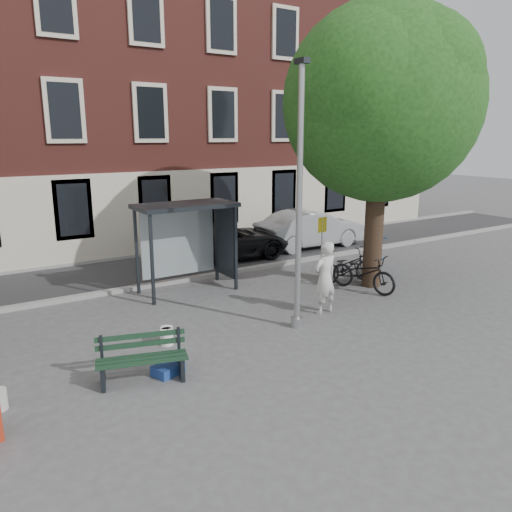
{
  "coord_description": "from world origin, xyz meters",
  "views": [
    {
      "loc": [
        -6.93,
        -8.99,
        4.5
      ],
      "look_at": [
        -0.02,
        1.79,
        1.4
      ],
      "focal_mm": 35.0,
      "sensor_mm": 36.0,
      "label": 1
    }
  ],
  "objects_px": {
    "bike_d": "(369,262)",
    "car_silver": "(311,229)",
    "bike_c": "(363,273)",
    "notice_sign": "(322,234)",
    "lamppost": "(299,213)",
    "car_dark": "(226,241)",
    "bike_b": "(378,254)",
    "bench": "(142,361)",
    "painter": "(325,278)",
    "bus_shelter": "(197,226)",
    "bike_a": "(348,266)"
  },
  "relations": [
    {
      "from": "painter",
      "to": "bike_c",
      "type": "xyz_separation_m",
      "value": [
        2.21,
        0.85,
        -0.4
      ]
    },
    {
      "from": "car_dark",
      "to": "lamppost",
      "type": "bearing_deg",
      "value": 168.37
    },
    {
      "from": "painter",
      "to": "bike_d",
      "type": "xyz_separation_m",
      "value": [
        3.47,
        1.87,
        -0.45
      ]
    },
    {
      "from": "lamppost",
      "to": "car_dark",
      "type": "bearing_deg",
      "value": 74.26
    },
    {
      "from": "bench",
      "to": "bike_a",
      "type": "xyz_separation_m",
      "value": [
        7.73,
        2.77,
        0.11
      ]
    },
    {
      "from": "car_dark",
      "to": "car_silver",
      "type": "height_order",
      "value": "car_silver"
    },
    {
      "from": "bike_a",
      "to": "notice_sign",
      "type": "distance_m",
      "value": 1.3
    },
    {
      "from": "bus_shelter",
      "to": "bench",
      "type": "relative_size",
      "value": 1.63
    },
    {
      "from": "lamppost",
      "to": "painter",
      "type": "distance_m",
      "value": 2.23
    },
    {
      "from": "bench",
      "to": "bike_b",
      "type": "xyz_separation_m",
      "value": [
        9.57,
        3.28,
        0.18
      ]
    },
    {
      "from": "bike_b",
      "to": "car_dark",
      "type": "bearing_deg",
      "value": 2.82
    },
    {
      "from": "car_dark",
      "to": "bench",
      "type": "bearing_deg",
      "value": 145.39
    },
    {
      "from": "lamppost",
      "to": "car_dark",
      "type": "xyz_separation_m",
      "value": [
        1.96,
        6.95,
        -2.11
      ]
    },
    {
      "from": "bike_b",
      "to": "bike_a",
      "type": "bearing_deg",
      "value": 68.64
    },
    {
      "from": "bike_b",
      "to": "car_silver",
      "type": "bearing_deg",
      "value": -41.97
    },
    {
      "from": "bike_b",
      "to": "bike_c",
      "type": "bearing_deg",
      "value": 87.78
    },
    {
      "from": "bike_d",
      "to": "car_silver",
      "type": "height_order",
      "value": "car_silver"
    },
    {
      "from": "car_dark",
      "to": "notice_sign",
      "type": "distance_m",
      "value": 4.46
    },
    {
      "from": "painter",
      "to": "bike_d",
      "type": "relative_size",
      "value": 1.14
    },
    {
      "from": "bench",
      "to": "lamppost",
      "type": "bearing_deg",
      "value": 24.78
    },
    {
      "from": "car_dark",
      "to": "car_silver",
      "type": "xyz_separation_m",
      "value": [
        3.9,
        -0.15,
        0.09
      ]
    },
    {
      "from": "painter",
      "to": "bike_a",
      "type": "relative_size",
      "value": 0.99
    },
    {
      "from": "bus_shelter",
      "to": "car_dark",
      "type": "relative_size",
      "value": 0.59
    },
    {
      "from": "bike_a",
      "to": "bus_shelter",
      "type": "bearing_deg",
      "value": 72.96
    },
    {
      "from": "bus_shelter",
      "to": "bike_a",
      "type": "distance_m",
      "value": 4.88
    },
    {
      "from": "bench",
      "to": "car_dark",
      "type": "relative_size",
      "value": 0.36
    },
    {
      "from": "lamppost",
      "to": "bench",
      "type": "bearing_deg",
      "value": -171.8
    },
    {
      "from": "bus_shelter",
      "to": "painter",
      "type": "height_order",
      "value": "bus_shelter"
    },
    {
      "from": "bike_b",
      "to": "bike_c",
      "type": "relative_size",
      "value": 0.9
    },
    {
      "from": "bike_d",
      "to": "notice_sign",
      "type": "height_order",
      "value": "notice_sign"
    },
    {
      "from": "lamppost",
      "to": "notice_sign",
      "type": "xyz_separation_m",
      "value": [
        3.0,
        2.7,
        -1.27
      ]
    },
    {
      "from": "bike_c",
      "to": "lamppost",
      "type": "bearing_deg",
      "value": -174.5
    },
    {
      "from": "lamppost",
      "to": "bike_d",
      "type": "height_order",
      "value": "lamppost"
    },
    {
      "from": "bike_c",
      "to": "car_silver",
      "type": "height_order",
      "value": "car_silver"
    },
    {
      "from": "bike_c",
      "to": "car_dark",
      "type": "relative_size",
      "value": 0.44
    },
    {
      "from": "bench",
      "to": "bike_d",
      "type": "height_order",
      "value": "bike_d"
    },
    {
      "from": "bike_b",
      "to": "bike_d",
      "type": "distance_m",
      "value": 0.92
    },
    {
      "from": "bench",
      "to": "bike_b",
      "type": "bearing_deg",
      "value": 35.49
    },
    {
      "from": "bike_a",
      "to": "bike_b",
      "type": "bearing_deg",
      "value": -67.22
    },
    {
      "from": "lamppost",
      "to": "painter",
      "type": "height_order",
      "value": "lamppost"
    },
    {
      "from": "painter",
      "to": "bike_c",
      "type": "distance_m",
      "value": 2.4
    },
    {
      "from": "bike_c",
      "to": "bike_d",
      "type": "relative_size",
      "value": 1.27
    },
    {
      "from": "bike_a",
      "to": "car_dark",
      "type": "distance_m",
      "value": 5.06
    },
    {
      "from": "painter",
      "to": "car_dark",
      "type": "xyz_separation_m",
      "value": [
        0.76,
        6.54,
        -0.28
      ]
    },
    {
      "from": "bike_c",
      "to": "notice_sign",
      "type": "xyz_separation_m",
      "value": [
        -0.41,
        1.44,
        0.95
      ]
    },
    {
      "from": "notice_sign",
      "to": "lamppost",
      "type": "bearing_deg",
      "value": -144.66
    },
    {
      "from": "car_silver",
      "to": "bench",
      "type": "bearing_deg",
      "value": 128.37
    },
    {
      "from": "bench",
      "to": "bike_c",
      "type": "distance_m",
      "value": 7.72
    },
    {
      "from": "bike_d",
      "to": "car_dark",
      "type": "bearing_deg",
      "value": -26.33
    },
    {
      "from": "bike_c",
      "to": "notice_sign",
      "type": "bearing_deg",
      "value": 91.13
    }
  ]
}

